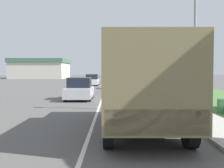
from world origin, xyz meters
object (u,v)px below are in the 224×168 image
(car_fourth_ahead, at_px, (117,78))
(military_truck, at_px, (143,82))
(car_third_ahead, at_px, (93,80))
(lamp_post, at_px, (191,34))
(car_second_ahead, at_px, (121,82))
(car_nearest_ahead, at_px, (81,90))

(car_fourth_ahead, bearing_deg, military_truck, -89.66)
(military_truck, relative_size, car_third_ahead, 1.45)
(car_fourth_ahead, distance_m, lamp_post, 38.48)
(military_truck, xyz_separation_m, car_second_ahead, (-0.10, 22.54, -0.93))
(car_nearest_ahead, relative_size, car_second_ahead, 1.01)
(military_truck, height_order, car_nearest_ahead, military_truck)
(car_third_ahead, relative_size, car_fourth_ahead, 1.13)
(car_nearest_ahead, bearing_deg, lamp_post, -47.20)
(car_second_ahead, distance_m, car_fourth_ahead, 19.71)
(military_truck, distance_m, car_fourth_ahead, 42.26)
(car_nearest_ahead, relative_size, lamp_post, 0.64)
(military_truck, relative_size, car_nearest_ahead, 1.77)
(car_nearest_ahead, xyz_separation_m, car_second_ahead, (3.27, 11.91, 0.05))
(military_truck, distance_m, car_third_ahead, 30.30)
(car_nearest_ahead, bearing_deg, car_second_ahead, 74.66)
(military_truck, relative_size, car_fourth_ahead, 1.65)
(car_second_ahead, bearing_deg, car_third_ahead, 116.50)
(car_third_ahead, distance_m, lamp_post, 27.04)
(car_third_ahead, distance_m, car_fourth_ahead, 12.73)
(military_truck, height_order, car_fourth_ahead, military_truck)
(car_fourth_ahead, height_order, lamp_post, lamp_post)
(car_fourth_ahead, bearing_deg, car_second_ahead, -89.56)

